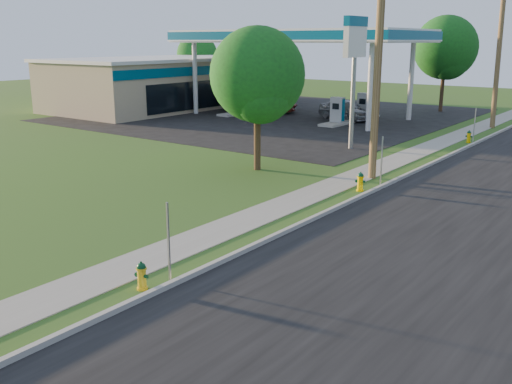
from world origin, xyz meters
TOP-DOWN VIEW (x-y plane):
  - ground_plane at (0.00, 0.00)m, footprint 140.00×140.00m
  - road at (4.50, 10.00)m, footprint 8.00×120.00m
  - curb at (0.50, 10.00)m, footprint 0.15×120.00m
  - sidewalk at (-1.25, 10.00)m, footprint 1.50×120.00m
  - forecourt at (-16.00, 32.00)m, footprint 26.00×28.00m
  - utility_pole_mid at (-0.60, 17.00)m, footprint 1.40×0.32m
  - utility_pole_far at (-0.60, 35.00)m, footprint 1.40×0.32m
  - sign_post_near at (0.25, 4.20)m, footprint 0.05×0.04m
  - sign_post_mid at (0.25, 16.00)m, footprint 0.05×0.04m
  - sign_post_far at (0.25, 28.20)m, footprint 0.05×0.04m
  - gas_canopy at (-14.00, 32.00)m, footprint 18.18×9.18m
  - fuel_pump_nw at (-18.50, 30.00)m, footprint 1.20×3.20m
  - fuel_pump_ne at (-9.50, 30.00)m, footprint 1.20×3.20m
  - fuel_pump_sw at (-18.50, 34.00)m, footprint 1.20×3.20m
  - fuel_pump_se at (-9.50, 34.00)m, footprint 1.20×3.20m
  - convenience_store at (-26.98, 32.00)m, footprint 10.40×22.40m
  - price_pylon at (-4.50, 22.50)m, footprint 0.34×2.04m
  - tree_verge at (-5.39, 15.34)m, footprint 4.15×4.15m
  - tree_lot at (-6.31, 41.66)m, footprint 5.03×5.03m
  - tree_back at (-31.42, 39.83)m, footprint 4.17×4.17m
  - hydrant_near at (0.04, 3.50)m, footprint 0.36×0.32m
  - hydrant_mid at (-0.02, 14.75)m, footprint 0.39×0.35m
  - hydrant_far at (-0.01, 28.25)m, footprint 0.37×0.33m
  - car_red at (-18.04, 32.78)m, footprint 6.33×3.75m
  - car_silver at (-10.26, 32.58)m, footprint 4.80×3.16m

SIDE VIEW (x-z plane):
  - ground_plane at x=0.00m, z-range 0.00..0.00m
  - road at x=4.50m, z-range 0.00..0.02m
  - forecourt at x=-16.00m, z-range 0.00..0.02m
  - sidewalk at x=-1.25m, z-range 0.00..0.03m
  - curb at x=0.50m, z-range 0.00..0.15m
  - hydrant_near at x=0.04m, z-range -0.01..0.69m
  - hydrant_far at x=-0.01m, z-range -0.01..0.71m
  - hydrant_mid at x=-0.02m, z-range -0.01..0.75m
  - fuel_pump_nw at x=-18.50m, z-range -0.23..1.67m
  - fuel_pump_ne at x=-9.50m, z-range -0.23..1.67m
  - fuel_pump_sw at x=-18.50m, z-range -0.23..1.67m
  - fuel_pump_se at x=-9.50m, z-range -0.23..1.67m
  - car_silver at x=-10.26m, z-range 0.00..1.52m
  - car_red at x=-18.04m, z-range 0.00..1.65m
  - sign_post_near at x=0.25m, z-range 0.00..2.00m
  - sign_post_mid at x=0.25m, z-range 0.00..2.00m
  - sign_post_far at x=0.25m, z-range 0.00..2.00m
  - convenience_store at x=-26.98m, z-range 0.01..4.25m
  - tree_verge at x=-5.39m, z-range 0.90..7.20m
  - tree_back at x=-31.42m, z-range 0.91..7.23m
  - utility_pole_far at x=-0.60m, z-range 0.05..9.56m
  - tree_lot at x=-6.31m, z-range 1.10..8.72m
  - utility_pole_mid at x=-0.60m, z-range 0.05..9.85m
  - price_pylon at x=-4.50m, z-range 2.01..8.86m
  - gas_canopy at x=-14.00m, z-range 2.70..9.10m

